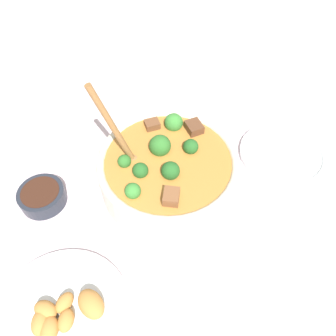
# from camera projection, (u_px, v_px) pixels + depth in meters

# --- Properties ---
(ground_plane) EXTENTS (4.00, 4.00, 0.00)m
(ground_plane) POSITION_uv_depth(u_px,v_px,m) (168.00, 184.00, 0.70)
(ground_plane) COLOR silver
(stew_bowl) EXTENTS (0.28, 0.28, 0.25)m
(stew_bowl) POSITION_uv_depth(u_px,v_px,m) (168.00, 169.00, 0.66)
(stew_bowl) COLOR beige
(stew_bowl) RESTS_ON ground_plane
(condiment_bowl) EXTENTS (0.09, 0.09, 0.03)m
(condiment_bowl) POSITION_uv_depth(u_px,v_px,m) (42.00, 196.00, 0.66)
(condiment_bowl) COLOR #232833
(condiment_bowl) RESTS_ON ground_plane
(empty_plate) EXTENTS (0.19, 0.19, 0.02)m
(empty_plate) POSITION_uv_depth(u_px,v_px,m) (283.00, 153.00, 0.74)
(empty_plate) COLOR white
(empty_plate) RESTS_ON ground_plane
(food_plate) EXTENTS (0.23, 0.23, 0.05)m
(food_plate) POSITION_uv_depth(u_px,v_px,m) (62.00, 316.00, 0.53)
(food_plate) COLOR white
(food_plate) RESTS_ON ground_plane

